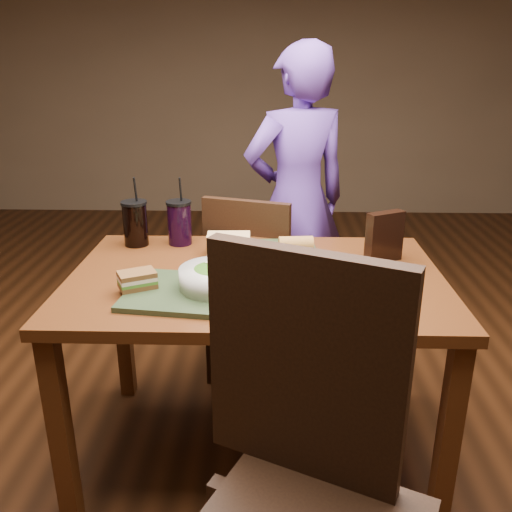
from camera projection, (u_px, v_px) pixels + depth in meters
The scene contains 16 objects.
ground at pixel (256, 449), 2.15m from camera, with size 6.00×6.00×0.00m, color #381C0B.
dining_table at pixel (256, 298), 1.92m from camera, with size 1.30×0.85×0.75m.
chair_near at pixel (304, 475), 1.19m from camera, with size 0.62×0.64×1.09m.
chair_far at pixel (247, 279), 2.49m from camera, with size 0.49×0.50×0.90m.
diner at pixel (297, 201), 2.76m from camera, with size 0.56×0.37×1.54m, color #5F389B.
tray_near at pixel (194, 293), 1.72m from camera, with size 0.42×0.32×0.02m, color #27361D.
tray_far at pixel (263, 255), 2.05m from camera, with size 0.42×0.32×0.02m, color #27361D.
salad_bowl at pixel (215, 276), 1.73m from camera, with size 0.23×0.23×0.08m.
soup_bowl at pixel (361, 291), 1.68m from camera, with size 0.22×0.22×0.07m.
sandwich_near at pixel (137, 280), 1.73m from camera, with size 0.14×0.12×0.05m.
sandwich_far at pixel (229, 242), 2.06m from camera, with size 0.17×0.10×0.07m.
baguette_near at pixel (241, 300), 1.59m from camera, with size 0.05×0.05×0.11m, color #AD7533.
baguette_far at pixel (296, 245), 2.04m from camera, with size 0.06×0.06×0.13m, color #AD7533.
cup_cola at pixel (135, 223), 2.16m from camera, with size 0.10×0.10×0.28m.
cup_berry at pixel (180, 222), 2.17m from camera, with size 0.10×0.10×0.27m.
chip_bag at pixel (384, 237), 1.99m from camera, with size 0.14×0.04×0.19m, color black.
Camera 1 is at (0.05, -1.75, 1.47)m, focal length 38.00 mm.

